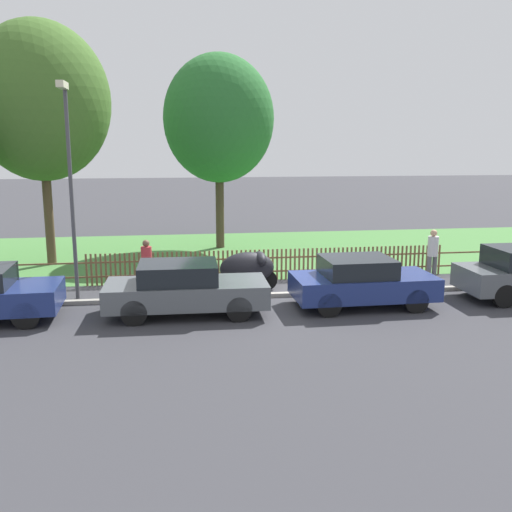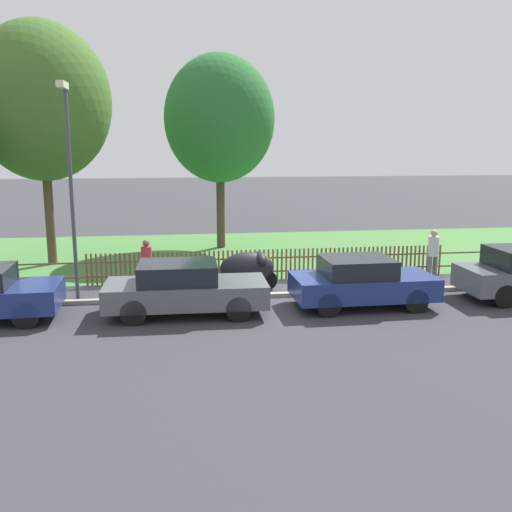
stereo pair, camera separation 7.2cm
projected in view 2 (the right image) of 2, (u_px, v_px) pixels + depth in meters
name	position (u px, v px, depth m)	size (l,w,h in m)	color
ground_plane	(283.00, 298.00, 16.54)	(120.00, 120.00, 0.00)	#38383D
kerb_stone	(282.00, 295.00, 16.62)	(31.78, 0.20, 0.12)	#9E998E
grass_strip	(251.00, 252.00, 23.49)	(31.78, 9.94, 0.01)	#477F3D
park_fence	(271.00, 265.00, 18.58)	(31.78, 0.05, 1.03)	brown
parked_car_black_saloon	(184.00, 288.00, 14.78)	(4.20, 1.82, 1.38)	#51565B
parked_car_navy_estate	(361.00, 282.00, 15.51)	(3.86, 1.84, 1.37)	navy
covered_motorcycle	(248.00, 268.00, 17.14)	(1.87, 0.94, 1.20)	black
tree_behind_motorcycle	(42.00, 102.00, 20.02)	(4.83, 4.83, 8.62)	brown
tree_mid_park	(220.00, 119.00, 23.47)	(4.56, 4.56, 8.02)	#473828
pedestrian_near_fence	(433.00, 252.00, 18.43)	(0.43, 0.43, 1.67)	slate
pedestrian_by_lamp	(147.00, 263.00, 17.02)	(0.42, 0.42, 1.59)	#2D3351
street_lamp	(69.00, 168.00, 15.61)	(0.20, 0.79, 5.99)	#47474C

